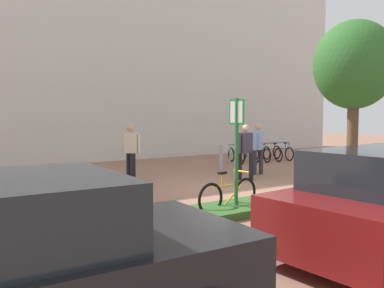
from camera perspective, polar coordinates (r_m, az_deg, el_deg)
ground_plane at (r=11.34m, az=5.76°, el=-6.24°), size 60.00×60.00×0.00m
building_facade at (r=18.93m, az=-11.76°, el=13.07°), size 28.00×1.20×10.00m
planter_strip at (r=9.43m, az=11.31°, el=-7.93°), size 7.00×1.10×0.16m
tree_sidewalk at (r=11.39m, az=21.56°, el=9.98°), size 2.04×2.04×4.42m
parking_sign_post at (r=8.49m, az=6.20°, el=0.81°), size 0.12×0.36×2.37m
bike_at_sign at (r=8.76m, az=5.08°, el=-7.02°), size 1.68×0.42×0.86m
bike_rack_cluster at (r=18.00m, az=9.48°, el=-1.30°), size 3.19×1.77×0.83m
bollard_steel at (r=15.39m, az=4.02°, el=-1.78°), size 0.16×0.16×0.90m
person_shirt_white at (r=12.78m, az=-8.48°, el=-0.64°), size 0.50×0.43×1.72m
person_casual_tan at (r=14.07m, az=9.13°, el=-0.21°), size 0.55×0.40×1.72m
person_suited_navy at (r=12.78m, az=7.42°, el=-0.63°), size 0.61×0.44×1.72m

